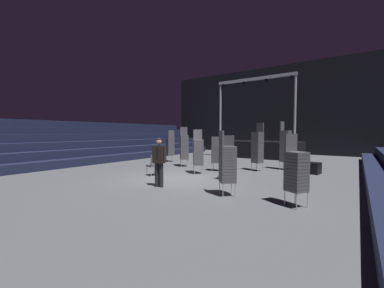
{
  "coord_description": "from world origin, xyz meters",
  "views": [
    {
      "loc": [
        6.25,
        -7.7,
        1.91
      ],
      "look_at": [
        0.22,
        0.96,
        1.4
      ],
      "focal_mm": 22.36,
      "sensor_mm": 36.0,
      "label": 1
    }
  ],
  "objects_px": {
    "chair_stack_front_left": "(170,146)",
    "loose_chair_near_man": "(154,164)",
    "man_with_tie": "(159,159)",
    "chair_stack_rear_right": "(198,152)",
    "chair_stack_aisle_left": "(216,154)",
    "chair_stack_mid_centre": "(257,147)",
    "chair_stack_front_right": "(285,146)",
    "chair_stack_mid_left": "(230,158)",
    "chair_stack_mid_right": "(184,147)",
    "chair_stack_rear_left": "(227,163)",
    "stage_riser": "(259,148)",
    "chair_stack_rear_centre": "(296,170)",
    "equipment_road_case": "(309,168)"
  },
  "relations": [
    {
      "from": "chair_stack_front_left",
      "to": "loose_chair_near_man",
      "type": "bearing_deg",
      "value": -119.52
    },
    {
      "from": "man_with_tie",
      "to": "chair_stack_rear_right",
      "type": "relative_size",
      "value": 0.84
    },
    {
      "from": "chair_stack_front_left",
      "to": "chair_stack_aisle_left",
      "type": "bearing_deg",
      "value": -81.87
    },
    {
      "from": "chair_stack_mid_centre",
      "to": "chair_stack_aisle_left",
      "type": "height_order",
      "value": "chair_stack_mid_centre"
    },
    {
      "from": "man_with_tie",
      "to": "chair_stack_mid_centre",
      "type": "xyz_separation_m",
      "value": [
        1.61,
        5.41,
        0.22
      ]
    },
    {
      "from": "chair_stack_front_right",
      "to": "chair_stack_mid_left",
      "type": "height_order",
      "value": "chair_stack_front_right"
    },
    {
      "from": "chair_stack_aisle_left",
      "to": "man_with_tie",
      "type": "bearing_deg",
      "value": -107.97
    },
    {
      "from": "chair_stack_mid_right",
      "to": "chair_stack_rear_right",
      "type": "relative_size",
      "value": 1.08
    },
    {
      "from": "chair_stack_mid_right",
      "to": "chair_stack_rear_right",
      "type": "xyz_separation_m",
      "value": [
        1.94,
        -1.53,
        -0.08
      ]
    },
    {
      "from": "chair_stack_mid_right",
      "to": "man_with_tie",
      "type": "bearing_deg",
      "value": 73.17
    },
    {
      "from": "chair_stack_rear_left",
      "to": "loose_chair_near_man",
      "type": "height_order",
      "value": "chair_stack_rear_left"
    },
    {
      "from": "stage_riser",
      "to": "chair_stack_mid_left",
      "type": "distance_m",
      "value": 9.71
    },
    {
      "from": "chair_stack_mid_left",
      "to": "chair_stack_rear_left",
      "type": "relative_size",
      "value": 0.91
    },
    {
      "from": "chair_stack_front_right",
      "to": "chair_stack_mid_left",
      "type": "xyz_separation_m",
      "value": [
        -1.12,
        -4.09,
        -0.34
      ]
    },
    {
      "from": "chair_stack_front_left",
      "to": "chair_stack_mid_right",
      "type": "relative_size",
      "value": 0.92
    },
    {
      "from": "chair_stack_front_left",
      "to": "chair_stack_rear_centre",
      "type": "height_order",
      "value": "chair_stack_front_left"
    },
    {
      "from": "chair_stack_mid_left",
      "to": "chair_stack_aisle_left",
      "type": "xyz_separation_m",
      "value": [
        -1.59,
        1.75,
        -0.04
      ]
    },
    {
      "from": "man_with_tie",
      "to": "chair_stack_front_left",
      "type": "bearing_deg",
      "value": -60.97
    },
    {
      "from": "man_with_tie",
      "to": "chair_stack_aisle_left",
      "type": "relative_size",
      "value": 1.0
    },
    {
      "from": "stage_riser",
      "to": "loose_chair_near_man",
      "type": "xyz_separation_m",
      "value": [
        -1.13,
        -10.49,
        -0.17
      ]
    },
    {
      "from": "chair_stack_front_right",
      "to": "loose_chair_near_man",
      "type": "height_order",
      "value": "chair_stack_front_right"
    },
    {
      "from": "chair_stack_rear_centre",
      "to": "loose_chair_near_man",
      "type": "bearing_deg",
      "value": -70.56
    },
    {
      "from": "chair_stack_rear_right",
      "to": "chair_stack_aisle_left",
      "type": "relative_size",
      "value": 1.2
    },
    {
      "from": "chair_stack_front_left",
      "to": "chair_stack_mid_left",
      "type": "height_order",
      "value": "chair_stack_front_left"
    },
    {
      "from": "chair_stack_front_left",
      "to": "chair_stack_mid_left",
      "type": "xyz_separation_m",
      "value": [
        5.94,
        -3.38,
        -0.13
      ]
    },
    {
      "from": "chair_stack_rear_right",
      "to": "equipment_road_case",
      "type": "height_order",
      "value": "chair_stack_rear_right"
    },
    {
      "from": "chair_stack_front_left",
      "to": "chair_stack_rear_right",
      "type": "distance_m",
      "value": 4.93
    },
    {
      "from": "man_with_tie",
      "to": "chair_stack_mid_left",
      "type": "height_order",
      "value": "chair_stack_mid_left"
    },
    {
      "from": "stage_riser",
      "to": "equipment_road_case",
      "type": "relative_size",
      "value": 6.73
    },
    {
      "from": "man_with_tie",
      "to": "chair_stack_front_left",
      "type": "xyz_separation_m",
      "value": [
        -4.41,
        5.86,
        0.05
      ]
    },
    {
      "from": "chair_stack_front_left",
      "to": "loose_chair_near_man",
      "type": "distance_m",
      "value": 5.18
    },
    {
      "from": "chair_stack_front_right",
      "to": "chair_stack_rear_right",
      "type": "height_order",
      "value": "chair_stack_front_right"
    },
    {
      "from": "chair_stack_mid_left",
      "to": "chair_stack_rear_right",
      "type": "distance_m",
      "value": 1.98
    },
    {
      "from": "chair_stack_front_left",
      "to": "equipment_road_case",
      "type": "relative_size",
      "value": 2.28
    },
    {
      "from": "stage_riser",
      "to": "chair_stack_rear_right",
      "type": "relative_size",
      "value": 2.96
    },
    {
      "from": "stage_riser",
      "to": "chair_stack_mid_centre",
      "type": "xyz_separation_m",
      "value": [
        2.16,
        -6.56,
        0.49
      ]
    },
    {
      "from": "chair_stack_rear_centre",
      "to": "chair_stack_aisle_left",
      "type": "bearing_deg",
      "value": -101.0
    },
    {
      "from": "chair_stack_rear_right",
      "to": "chair_stack_aisle_left",
      "type": "bearing_deg",
      "value": -144.14
    },
    {
      "from": "chair_stack_aisle_left",
      "to": "chair_stack_front_left",
      "type": "bearing_deg",
      "value": 140.7
    },
    {
      "from": "chair_stack_mid_right",
      "to": "chair_stack_aisle_left",
      "type": "relative_size",
      "value": 1.3
    },
    {
      "from": "man_with_tie",
      "to": "chair_stack_rear_left",
      "type": "xyz_separation_m",
      "value": [
        2.48,
        0.32,
        0.01
      ]
    },
    {
      "from": "stage_riser",
      "to": "loose_chair_near_man",
      "type": "distance_m",
      "value": 10.55
    },
    {
      "from": "chair_stack_front_left",
      "to": "chair_stack_mid_right",
      "type": "xyz_separation_m",
      "value": [
        2.11,
        -1.29,
        0.08
      ]
    },
    {
      "from": "chair_stack_rear_left",
      "to": "chair_stack_mid_left",
      "type": "bearing_deg",
      "value": 160.9
    },
    {
      "from": "chair_stack_front_right",
      "to": "chair_stack_aisle_left",
      "type": "xyz_separation_m",
      "value": [
        -2.72,
        -2.34,
        -0.38
      ]
    },
    {
      "from": "chair_stack_front_right",
      "to": "chair_stack_rear_centre",
      "type": "height_order",
      "value": "chair_stack_front_right"
    },
    {
      "from": "chair_stack_front_right",
      "to": "chair_stack_aisle_left",
      "type": "relative_size",
      "value": 1.45
    },
    {
      "from": "chair_stack_front_right",
      "to": "chair_stack_rear_centre",
      "type": "xyz_separation_m",
      "value": [
        1.76,
        -6.23,
        -0.29
      ]
    },
    {
      "from": "chair_stack_mid_centre",
      "to": "equipment_road_case",
      "type": "distance_m",
      "value": 2.53
    },
    {
      "from": "chair_stack_mid_centre",
      "to": "loose_chair_near_man",
      "type": "height_order",
      "value": "chair_stack_mid_centre"
    }
  ]
}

